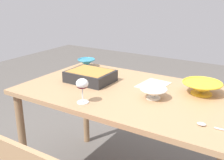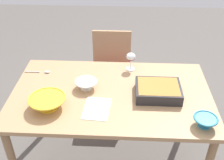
{
  "view_description": "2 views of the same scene",
  "coord_description": "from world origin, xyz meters",
  "px_view_note": "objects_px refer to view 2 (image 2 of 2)",
  "views": [
    {
      "loc": [
        0.78,
        -1.47,
        1.41
      ],
      "look_at": [
        -0.08,
        -0.1,
        0.87
      ],
      "focal_mm": 43.49,
      "sensor_mm": 36.0,
      "label": 1
    },
    {
      "loc": [
        -0.09,
        1.58,
        1.98
      ],
      "look_at": [
        -0.01,
        -0.02,
        0.87
      ],
      "focal_mm": 44.2,
      "sensor_mm": 36.0,
      "label": 2
    }
  ],
  "objects_px": {
    "mixing_bowl": "(47,102)",
    "serving_bowl": "(205,121)",
    "napkin": "(97,109)",
    "dining_table": "(111,102)",
    "small_bowl": "(86,84)",
    "chair": "(111,70)",
    "casserole_dish": "(158,90)",
    "wine_glass": "(131,58)",
    "serving_spoon": "(43,72)"
  },
  "relations": [
    {
      "from": "mixing_bowl",
      "to": "serving_bowl",
      "type": "height_order",
      "value": "mixing_bowl"
    },
    {
      "from": "wine_glass",
      "to": "napkin",
      "type": "xyz_separation_m",
      "value": [
        0.23,
        0.51,
        -0.11
      ]
    },
    {
      "from": "dining_table",
      "to": "serving_bowl",
      "type": "xyz_separation_m",
      "value": [
        -0.59,
        0.31,
        0.13
      ]
    },
    {
      "from": "dining_table",
      "to": "casserole_dish",
      "type": "xyz_separation_m",
      "value": [
        -0.33,
        0.02,
        0.13
      ]
    },
    {
      "from": "chair",
      "to": "serving_bowl",
      "type": "distance_m",
      "value": 1.31
    },
    {
      "from": "casserole_dish",
      "to": "napkin",
      "type": "height_order",
      "value": "casserole_dish"
    },
    {
      "from": "casserole_dish",
      "to": "serving_bowl",
      "type": "bearing_deg",
      "value": 131.18
    },
    {
      "from": "casserole_dish",
      "to": "napkin",
      "type": "distance_m",
      "value": 0.45
    },
    {
      "from": "chair",
      "to": "serving_spoon",
      "type": "bearing_deg",
      "value": 46.49
    },
    {
      "from": "serving_spoon",
      "to": "serving_bowl",
      "type": "bearing_deg",
      "value": 154.49
    },
    {
      "from": "small_bowl",
      "to": "serving_bowl",
      "type": "height_order",
      "value": "serving_bowl"
    },
    {
      "from": "wine_glass",
      "to": "serving_spoon",
      "type": "height_order",
      "value": "wine_glass"
    },
    {
      "from": "mixing_bowl",
      "to": "napkin",
      "type": "xyz_separation_m",
      "value": [
        -0.33,
        -0.0,
        -0.04
      ]
    },
    {
      "from": "mixing_bowl",
      "to": "serving_bowl",
      "type": "bearing_deg",
      "value": 172.81
    },
    {
      "from": "wine_glass",
      "to": "casserole_dish",
      "type": "relative_size",
      "value": 0.47
    },
    {
      "from": "wine_glass",
      "to": "small_bowl",
      "type": "relative_size",
      "value": 0.91
    },
    {
      "from": "casserole_dish",
      "to": "napkin",
      "type": "bearing_deg",
      "value": 22.07
    },
    {
      "from": "dining_table",
      "to": "small_bowl",
      "type": "relative_size",
      "value": 8.76
    },
    {
      "from": "chair",
      "to": "casserole_dish",
      "type": "xyz_separation_m",
      "value": [
        -0.37,
        0.8,
        0.35
      ]
    },
    {
      "from": "serving_bowl",
      "to": "serving_spoon",
      "type": "xyz_separation_m",
      "value": [
        1.15,
        -0.55,
        -0.03
      ]
    },
    {
      "from": "mixing_bowl",
      "to": "small_bowl",
      "type": "distance_m",
      "value": 0.32
    },
    {
      "from": "casserole_dish",
      "to": "mixing_bowl",
      "type": "distance_m",
      "value": 0.76
    },
    {
      "from": "serving_bowl",
      "to": "napkin",
      "type": "relative_size",
      "value": 0.64
    },
    {
      "from": "serving_spoon",
      "to": "napkin",
      "type": "distance_m",
      "value": 0.63
    },
    {
      "from": "mixing_bowl",
      "to": "dining_table",
      "type": "bearing_deg",
      "value": -155.63
    },
    {
      "from": "serving_spoon",
      "to": "napkin",
      "type": "bearing_deg",
      "value": 138.45
    },
    {
      "from": "dining_table",
      "to": "mixing_bowl",
      "type": "height_order",
      "value": "mixing_bowl"
    },
    {
      "from": "serving_bowl",
      "to": "serving_spoon",
      "type": "bearing_deg",
      "value": -25.51
    },
    {
      "from": "wine_glass",
      "to": "mixing_bowl",
      "type": "bearing_deg",
      "value": 42.54
    },
    {
      "from": "wine_glass",
      "to": "serving_spoon",
      "type": "relative_size",
      "value": 0.73
    },
    {
      "from": "small_bowl",
      "to": "wine_glass",
      "type": "bearing_deg",
      "value": -139.37
    },
    {
      "from": "casserole_dish",
      "to": "chair",
      "type": "bearing_deg",
      "value": -64.99
    },
    {
      "from": "casserole_dish",
      "to": "wine_glass",
      "type": "bearing_deg",
      "value": -60.41
    },
    {
      "from": "serving_bowl",
      "to": "serving_spoon",
      "type": "height_order",
      "value": "serving_bowl"
    },
    {
      "from": "serving_spoon",
      "to": "wine_glass",
      "type": "bearing_deg",
      "value": -173.09
    },
    {
      "from": "small_bowl",
      "to": "serving_spoon",
      "type": "bearing_deg",
      "value": -27.38
    },
    {
      "from": "chair",
      "to": "casserole_dish",
      "type": "height_order",
      "value": "casserole_dish"
    },
    {
      "from": "napkin",
      "to": "chair",
      "type": "bearing_deg",
      "value": -92.61
    },
    {
      "from": "chair",
      "to": "small_bowl",
      "type": "height_order",
      "value": "chair"
    },
    {
      "from": "chair",
      "to": "mixing_bowl",
      "type": "xyz_separation_m",
      "value": [
        0.37,
        0.97,
        0.35
      ]
    },
    {
      "from": "mixing_bowl",
      "to": "small_bowl",
      "type": "xyz_separation_m",
      "value": [
        -0.23,
        -0.23,
        -0.01
      ]
    },
    {
      "from": "napkin",
      "to": "dining_table",
      "type": "bearing_deg",
      "value": -114.74
    },
    {
      "from": "chair",
      "to": "napkin",
      "type": "xyz_separation_m",
      "value": [
        0.04,
        0.97,
        0.3
      ]
    },
    {
      "from": "mixing_bowl",
      "to": "serving_bowl",
      "type": "relative_size",
      "value": 1.66
    },
    {
      "from": "dining_table",
      "to": "chair",
      "type": "relative_size",
      "value": 1.69
    },
    {
      "from": "serving_bowl",
      "to": "chair",
      "type": "bearing_deg",
      "value": -60.0
    },
    {
      "from": "serving_bowl",
      "to": "casserole_dish",
      "type": "bearing_deg",
      "value": -48.82
    },
    {
      "from": "small_bowl",
      "to": "serving_bowl",
      "type": "bearing_deg",
      "value": 155.41
    },
    {
      "from": "chair",
      "to": "napkin",
      "type": "distance_m",
      "value": 1.01
    },
    {
      "from": "casserole_dish",
      "to": "small_bowl",
      "type": "bearing_deg",
      "value": -6.37
    }
  ]
}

